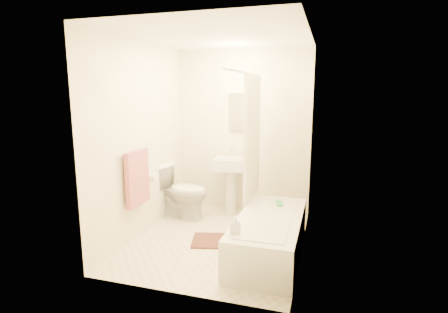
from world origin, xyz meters
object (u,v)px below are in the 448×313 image
(sink, at_px, (231,184))
(soap_bottle, at_px, (235,225))
(bath_mat, at_px, (217,241))
(toilet, at_px, (181,191))
(bathtub, at_px, (269,236))

(sink, relative_size, soap_bottle, 5.41)
(bath_mat, bearing_deg, soap_bottle, -59.06)
(toilet, height_order, soap_bottle, toilet)
(bathtub, height_order, bath_mat, bathtub)
(bath_mat, bearing_deg, bathtub, -13.66)
(toilet, height_order, sink, sink)
(toilet, bearing_deg, bath_mat, -127.63)
(toilet, height_order, bathtub, toilet)
(soap_bottle, bearing_deg, sink, 107.27)
(soap_bottle, bearing_deg, bath_mat, 120.94)
(toilet, xyz_separation_m, bath_mat, (0.74, -0.66, -0.37))
(sink, relative_size, bathtub, 0.59)
(sink, xyz_separation_m, soap_bottle, (0.53, -1.69, 0.06))
(toilet, xyz_separation_m, soap_bottle, (1.17, -1.36, 0.14))
(bathtub, relative_size, soap_bottle, 9.17)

